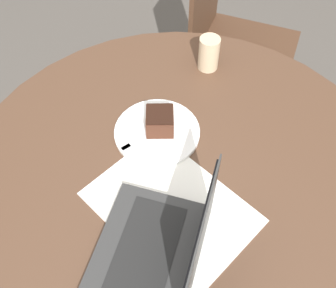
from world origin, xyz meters
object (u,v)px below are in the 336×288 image
(chair, at_px, (230,38))
(laptop, at_px, (160,248))
(plate, at_px, (157,132))
(coffee_glass, at_px, (209,53))

(chair, distance_m, laptop, 1.14)
(plate, height_order, coffee_glass, coffee_glass)
(chair, distance_m, plate, 0.81)
(chair, relative_size, laptop, 2.73)
(chair, xyz_separation_m, laptop, (0.35, -1.05, 0.27))
(chair, bearing_deg, laptop, 5.66)
(chair, height_order, laptop, chair)
(coffee_glass, xyz_separation_m, laptop, (0.23, -0.61, -0.01))
(plate, xyz_separation_m, laptop, (0.21, -0.29, 0.04))
(chair, height_order, coffee_glass, chair)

